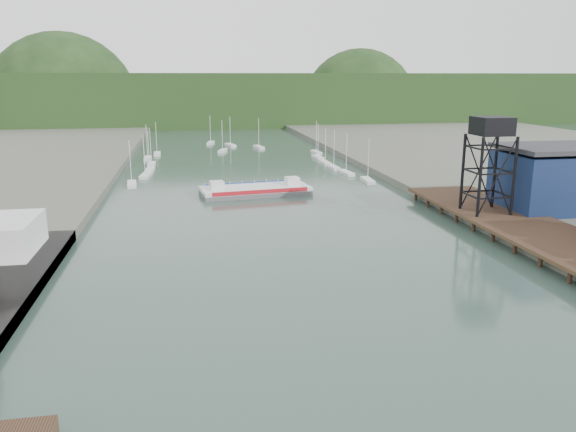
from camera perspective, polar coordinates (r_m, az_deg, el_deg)
name	(u,v)px	position (r m, az deg, el deg)	size (l,w,h in m)	color
east_pier	(541,233)	(91.77, 24.32, -1.58)	(14.00, 70.00, 2.45)	black
lift_tower	(491,132)	(99.21, 19.97, 8.02)	(6.50, 6.50, 16.00)	black
blue_shed	(560,179)	(110.09, 25.88, 3.45)	(20.50, 14.50, 11.30)	#0D1A3D
marina_sailboats	(238,160)	(168.49, -5.09, 5.70)	(57.71, 92.65, 0.90)	silver
distant_hills	(205,102)	(329.48, -8.42, 11.41)	(500.00, 120.00, 80.00)	black
chain_ferry	(255,190)	(120.20, -3.34, 2.65)	(24.00, 12.15, 3.31)	#555457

